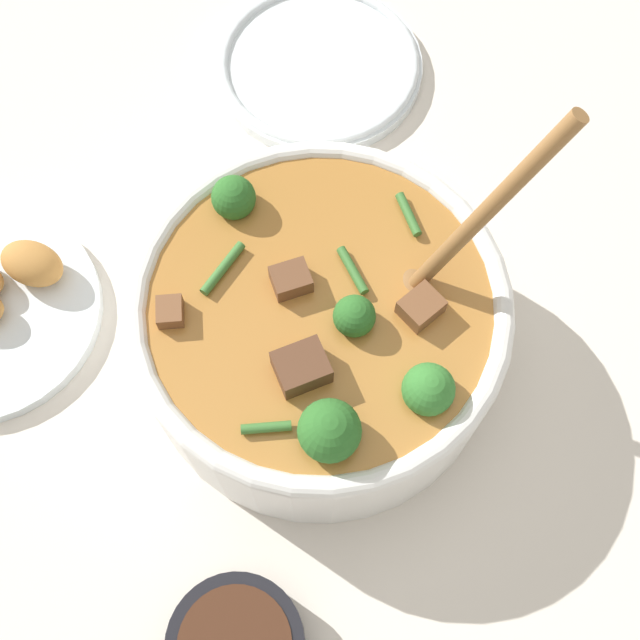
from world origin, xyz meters
The scene contains 3 objects.
ground_plane centered at (0.00, 0.00, 0.00)m, with size 4.00×4.00×0.00m, color silver.
stew_bowl centered at (0.00, 0.00, 0.06)m, with size 0.28×0.30×0.27m.
empty_plate centered at (0.29, -0.07, 0.01)m, with size 0.20×0.20×0.02m.
Camera 1 is at (-0.23, 0.06, 0.63)m, focal length 45.00 mm.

